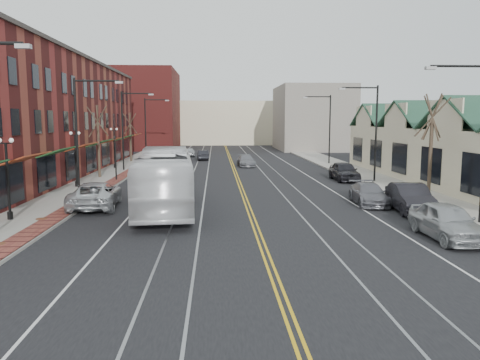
{
  "coord_description": "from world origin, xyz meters",
  "views": [
    {
      "loc": [
        -1.99,
        -16.73,
        5.41
      ],
      "look_at": [
        -0.62,
        9.16,
        2.0
      ],
      "focal_mm": 35.0,
      "sensor_mm": 36.0,
      "label": 1
    }
  ],
  "objects": [
    {
      "name": "streetlight_r_2",
      "position": [
        11.05,
        38.0,
        5.03
      ],
      "size": [
        3.33,
        0.25,
        8.0
      ],
      "color": "black",
      "rests_on": "sidewalk_right"
    },
    {
      "name": "streetlight_l_3",
      "position": [
        -11.05,
        48.0,
        5.03
      ],
      "size": [
        3.33,
        0.25,
        8.0
      ],
      "color": "black",
      "rests_on": "sidewalk_left"
    },
    {
      "name": "parked_car_a",
      "position": [
        8.42,
        3.37,
        0.83
      ],
      "size": [
        1.96,
        4.85,
        1.65
      ],
      "primitive_type": "imported",
      "rotation": [
        0.0,
        0.0,
        0.0
      ],
      "color": "#A3A7AA",
      "rests_on": "ground"
    },
    {
      "name": "manhole_far",
      "position": [
        -11.2,
        8.0,
        0.16
      ],
      "size": [
        0.6,
        0.6,
        0.02
      ],
      "primitive_type": "cylinder",
      "color": "#592D19",
      "rests_on": "sidewalk_left"
    },
    {
      "name": "tree_right_mid",
      "position": [
        12.5,
        14.0,
        3.75
      ],
      "size": [
        1.9,
        1.46,
        6.93
      ],
      "color": "#382B21",
      "rests_on": "sidewalk_right"
    },
    {
      "name": "tree_left_near",
      "position": [
        -12.5,
        26.0,
        3.51
      ],
      "size": [
        1.78,
        1.37,
        6.48
      ],
      "color": "#382B21",
      "rests_on": "sidewalk_left"
    },
    {
      "name": "backdrop_left",
      "position": [
        -16.0,
        70.0,
        7.0
      ],
      "size": [
        14.0,
        18.0,
        14.0
      ],
      "primitive_type": "cube",
      "color": "maroon",
      "rests_on": "ground"
    },
    {
      "name": "building_left",
      "position": [
        -19.0,
        27.0,
        5.5
      ],
      "size": [
        10.0,
        50.0,
        11.0
      ],
      "primitive_type": "cube",
      "color": "maroon",
      "rests_on": "ground"
    },
    {
      "name": "distant_car_right",
      "position": [
        1.49,
        36.17,
        0.65
      ],
      "size": [
        2.05,
        4.57,
        1.3
      ],
      "primitive_type": "imported",
      "rotation": [
        0.0,
        0.0,
        0.05
      ],
      "color": "slate",
      "rests_on": "ground"
    },
    {
      "name": "lamppost_l_1",
      "position": [
        -12.8,
        8.0,
        2.2
      ],
      "size": [
        0.84,
        0.28,
        4.27
      ],
      "color": "black",
      "rests_on": "sidewalk_left"
    },
    {
      "name": "parked_car_d",
      "position": [
        9.3,
        23.45,
        0.83
      ],
      "size": [
        2.01,
        4.89,
        1.66
      ],
      "primitive_type": "imported",
      "rotation": [
        0.0,
        0.0,
        -0.01
      ],
      "color": "black",
      "rests_on": "ground"
    },
    {
      "name": "streetlight_l_2",
      "position": [
        -11.05,
        32.0,
        5.03
      ],
      "size": [
        3.33,
        0.25,
        8.0
      ],
      "color": "black",
      "rests_on": "sidewalk_left"
    },
    {
      "name": "distant_car_left",
      "position": [
        -3.65,
        44.97,
        0.65
      ],
      "size": [
        1.66,
        4.01,
        1.29
      ],
      "primitive_type": "imported",
      "rotation": [
        0.0,
        0.0,
        3.22
      ],
      "color": "black",
      "rests_on": "ground"
    },
    {
      "name": "streetlight_l_1",
      "position": [
        -11.05,
        16.0,
        5.03
      ],
      "size": [
        3.33,
        0.25,
        8.0
      ],
      "color": "black",
      "rests_on": "sidewalk_left"
    },
    {
      "name": "backdrop_right",
      "position": [
        15.0,
        65.0,
        5.5
      ],
      "size": [
        12.0,
        16.0,
        11.0
      ],
      "primitive_type": "cube",
      "color": "slate",
      "rests_on": "ground"
    },
    {
      "name": "lamppost_l_2",
      "position": [
        -12.8,
        20.0,
        2.2
      ],
      "size": [
        0.84,
        0.28,
        4.27
      ],
      "color": "black",
      "rests_on": "sidewalk_left"
    },
    {
      "name": "building_right",
      "position": [
        18.0,
        20.0,
        2.3
      ],
      "size": [
        8.0,
        36.0,
        4.6
      ],
      "primitive_type": "cube",
      "color": "beige",
      "rests_on": "ground"
    },
    {
      "name": "sidewalk_left",
      "position": [
        -12.0,
        20.0,
        0.07
      ],
      "size": [
        4.0,
        120.0,
        0.15
      ],
      "primitive_type": "cube",
      "color": "gray",
      "rests_on": "ground"
    },
    {
      "name": "parked_suv",
      "position": [
        -9.3,
        11.76,
        0.8
      ],
      "size": [
        3.17,
        6.0,
        1.61
      ],
      "primitive_type": "imported",
      "rotation": [
        0.0,
        0.0,
        3.23
      ],
      "color": "silver",
      "rests_on": "ground"
    },
    {
      "name": "distant_car_far",
      "position": [
        -5.72,
        50.44,
        0.65
      ],
      "size": [
        1.95,
        3.97,
        1.3
      ],
      "primitive_type": "imported",
      "rotation": [
        0.0,
        0.0,
        3.25
      ],
      "color": "#AAADB1",
      "rests_on": "ground"
    },
    {
      "name": "parked_car_c",
      "position": [
        7.71,
        12.04,
        0.67
      ],
      "size": [
        2.21,
        4.75,
        1.34
      ],
      "primitive_type": "imported",
      "rotation": [
        0.0,
        0.0,
        -0.07
      ],
      "color": "slate",
      "rests_on": "ground"
    },
    {
      "name": "backdrop_mid",
      "position": [
        0.0,
        85.0,
        4.5
      ],
      "size": [
        22.0,
        14.0,
        9.0
      ],
      "primitive_type": "cube",
      "color": "beige",
      "rests_on": "ground"
    },
    {
      "name": "streetlight_r_1",
      "position": [
        11.05,
        22.0,
        5.03
      ],
      "size": [
        3.33,
        0.25,
        8.0
      ],
      "color": "black",
      "rests_on": "sidewalk_right"
    },
    {
      "name": "sidewalk_right",
      "position": [
        12.0,
        20.0,
        0.07
      ],
      "size": [
        4.0,
        120.0,
        0.15
      ],
      "primitive_type": "cube",
      "color": "gray",
      "rests_on": "ground"
    },
    {
      "name": "lamppost_l_3",
      "position": [
        -12.8,
        34.0,
        2.2
      ],
      "size": [
        0.84,
        0.28,
        4.27
      ],
      "color": "black",
      "rests_on": "sidewalk_left"
    },
    {
      "name": "tree_left_far",
      "position": [
        -12.5,
        42.0,
        3.28
      ],
      "size": [
        1.66,
        1.28,
        6.02
      ],
      "color": "#382B21",
      "rests_on": "sidewalk_left"
    },
    {
      "name": "streetlight_r_0",
      "position": [
        11.05,
        6.0,
        5.03
      ],
      "size": [
        3.33,
        0.25,
        8.0
      ],
      "color": "black",
      "rests_on": "sidewalk_right"
    },
    {
      "name": "transit_bus",
      "position": [
        -5.0,
        11.19,
        1.81
      ],
      "size": [
        4.03,
        13.17,
        3.61
      ],
      "primitive_type": "imported",
      "rotation": [
        0.0,
        0.0,
        3.22
      ],
      "color": "silver",
      "rests_on": "ground"
    },
    {
      "name": "parked_car_b",
      "position": [
        9.3,
        9.47,
        0.83
      ],
      "size": [
        2.31,
        5.18,
        1.65
      ],
      "primitive_type": "imported",
      "rotation": [
        0.0,
        0.0,
        -0.12
      ],
      "color": "black",
      "rests_on": "ground"
    },
    {
      "name": "traffic_signal",
      "position": [
        -10.6,
        24.0,
        2.35
      ],
      "size": [
        0.18,
        0.15,
        3.8
      ],
      "color": "black",
      "rests_on": "sidewalk_left"
    },
    {
      "name": "ground",
      "position": [
        0.0,
        0.0,
        0.0
      ],
      "size": [
        160.0,
        160.0,
        0.0
      ],
      "primitive_type": "plane",
      "color": "black",
      "rests_on": "ground"
    }
  ]
}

